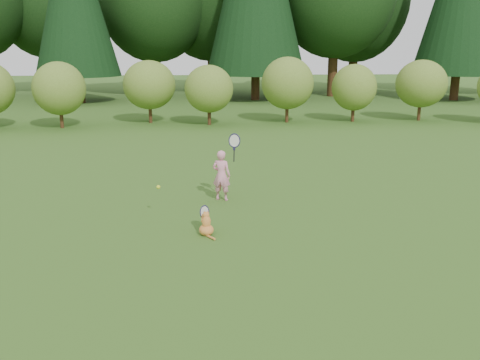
{
  "coord_description": "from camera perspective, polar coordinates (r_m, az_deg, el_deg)",
  "views": [
    {
      "loc": [
        -0.51,
        -9.06,
        3.21
      ],
      "look_at": [
        0.2,
        0.8,
        0.7
      ],
      "focal_mm": 40.0,
      "sensor_mm": 36.0,
      "label": 1
    }
  ],
  "objects": [
    {
      "name": "tennis_ball",
      "position": [
        10.28,
        -8.71,
        -0.75
      ],
      "size": [
        0.07,
        0.07,
        0.07
      ],
      "color": "yellow",
      "rests_on": "ground"
    },
    {
      "name": "ground",
      "position": [
        9.63,
        -0.85,
        -5.24
      ],
      "size": [
        100.0,
        100.0,
        0.0
      ],
      "primitive_type": "plane",
      "color": "#304F16",
      "rests_on": "ground"
    },
    {
      "name": "shrub_row",
      "position": [
        22.14,
        -2.84,
        9.55
      ],
      "size": [
        28.0,
        3.0,
        2.8
      ],
      "primitive_type": null,
      "color": "#546B21",
      "rests_on": "ground"
    },
    {
      "name": "cat",
      "position": [
        9.3,
        -3.63,
        -4.53
      ],
      "size": [
        0.33,
        0.59,
        0.59
      ],
      "rotation": [
        0.0,
        0.0,
        0.12
      ],
      "color": "#C67C26",
      "rests_on": "ground"
    },
    {
      "name": "child",
      "position": [
        11.24,
        -1.95,
        0.63
      ],
      "size": [
        0.63,
        0.41,
        1.61
      ],
      "rotation": [
        0.0,
        0.0,
        2.77
      ],
      "color": "pink",
      "rests_on": "ground"
    }
  ]
}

